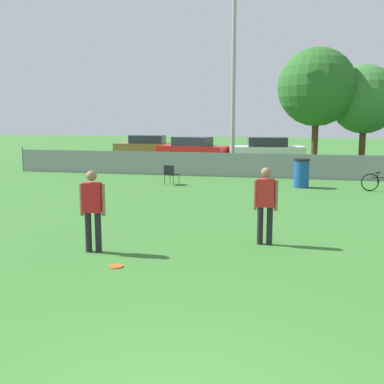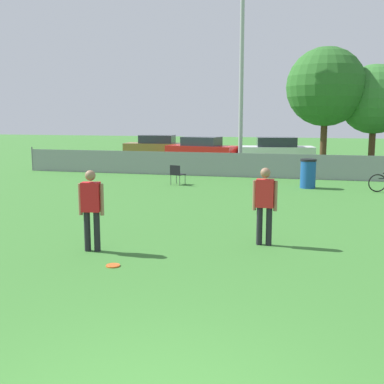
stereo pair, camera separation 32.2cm
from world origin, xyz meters
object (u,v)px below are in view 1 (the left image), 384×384
Objects in this scene: tree_far_right at (365,100)px; tree_near_pole at (317,87)px; player_defender_red at (265,201)px; parked_car_red at (192,149)px; parked_car_white at (267,150)px; bicycle_sideline at (383,182)px; player_thrower_red at (92,206)px; folding_chair_sideline at (171,173)px; trash_bin at (301,173)px; frisbee_disc at (116,266)px; parked_car_tan at (148,146)px; light_pole at (234,65)px.

tree_near_pole is at bearing -163.25° from tree_far_right.
player_defender_red reaches higher than parked_car_red.
parked_car_white is at bearing 140.21° from tree_far_right.
player_thrower_red is at bearing -135.63° from bicycle_sideline.
parked_car_white is at bearing 118.86° from tree_near_pole.
parked_car_white is (3.06, 11.17, 0.24)m from folding_chair_sideline.
player_defender_red is at bearing -62.25° from parked_car_red.
trash_bin is at bearing -89.08° from parked_car_white.
parked_car_red reaches higher than frisbee_disc.
parked_car_tan reaches higher than frisbee_disc.
trash_bin is at bearing -46.95° from parked_car_red.
tree_near_pole reaches higher than player_defender_red.
folding_chair_sideline is at bearing -115.53° from parked_car_white.
light_pole is 4.38m from tree_near_pole.
player_thrower_red reaches higher than bicycle_sideline.
light_pole is 6.89m from tree_far_right.
parked_car_white is (8.32, -1.95, 0.01)m from parked_car_tan.
light_pole is at bearing 89.94° from frisbee_disc.
tree_far_right is 10.97m from parked_car_red.
player_defender_red is at bearing 11.84° from player_thrower_red.
folding_chair_sideline is 0.51× the size of bicycle_sideline.
player_thrower_red is 12.22m from bicycle_sideline.
tree_far_right is 1.15× the size of parked_car_red.
parked_car_white is (-5.09, 11.02, 0.36)m from bicycle_sideline.
parked_car_tan reaches higher than trash_bin.
tree_far_right is 4.68× the size of trash_bin.
light_pole is at bearing 129.03° from trash_bin.
bicycle_sideline is (2.38, -6.09, -3.83)m from tree_near_pole.
frisbee_disc is (-6.26, -17.57, -3.56)m from tree_far_right.
frisbee_disc is 10.79m from folding_chair_sideline.
parked_car_tan is at bearing -52.30° from folding_chair_sideline.
parked_car_tan is at bearing 161.32° from parked_car_red.
folding_chair_sideline is at bearing 171.10° from bicycle_sideline.
parked_car_red is at bearing 99.12° from frisbee_disc.
folding_chair_sideline is 0.72× the size of trash_bin.
parked_car_white reaches higher than bicycle_sideline.
player_thrower_red is 0.37× the size of parked_car_tan.
parked_car_tan is (-13.39, 6.17, -2.87)m from tree_far_right.
trash_bin is 0.25× the size of parked_car_red.
player_defender_red is at bearing -78.83° from light_pole.
parked_car_red is (-6.05, 19.49, -0.27)m from player_defender_red.
parked_car_white reaches higher than frisbee_disc.
parked_car_white reaches higher than trash_bin.
frisbee_disc is at bearing -70.37° from parked_car_red.
tree_near_pole is 1.33× the size of parked_car_red.
light_pole is 1.85× the size of parked_car_white.
light_pole is at bearing 100.13° from player_defender_red.
parked_car_tan is at bearing 129.45° from trash_bin.
player_defender_red is (-3.70, -15.35, -2.61)m from tree_far_right.
parked_car_tan is 4.17m from parked_car_red.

